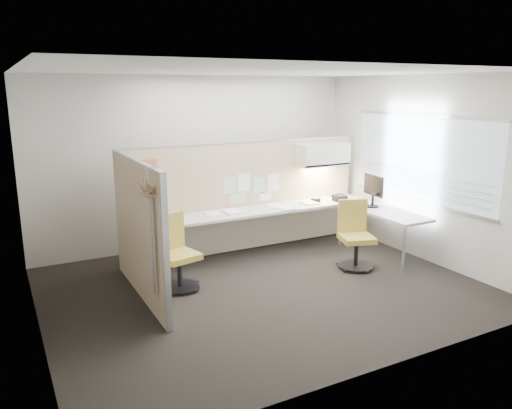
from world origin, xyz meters
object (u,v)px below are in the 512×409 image
chair_left (176,255)px  chair_right (355,237)px  desk (280,217)px  phone (340,198)px  monitor (373,189)px

chair_left → chair_right: bearing=-23.5°
desk → chair_right: 1.25m
chair_left → chair_right: chair_left is taller
chair_left → phone: chair_left is taller
chair_right → phone: (0.51, 1.06, 0.32)m
desk → phone: size_ratio=17.55×
chair_left → chair_right: (2.60, -0.47, -0.00)m
desk → phone: bearing=0.6°
phone → monitor: bearing=-77.8°
desk → monitor: bearing=-23.0°
chair_right → monitor: bearing=51.6°
desk → chair_left: 2.03m
chair_left → phone: 3.18m
chair_left → chair_right: size_ratio=1.00×
chair_left → monitor: size_ratio=1.92×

